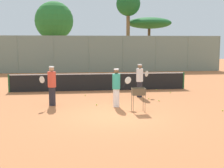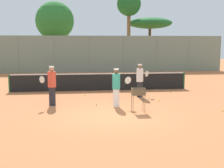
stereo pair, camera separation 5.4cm
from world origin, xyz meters
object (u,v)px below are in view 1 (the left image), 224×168
at_px(ball_cart, 138,93).
at_px(parked_car, 32,63).
at_px(player_red_cap, 52,85).
at_px(tennis_net, 99,82).
at_px(player_white_outfit, 116,87).
at_px(player_yellow_shirt, 140,80).

bearing_deg(ball_cart, parked_car, 107.65).
bearing_deg(player_red_cap, tennis_net, -163.22).
distance_m(player_white_outfit, player_red_cap, 3.05).
distance_m(player_yellow_shirt, parked_car, 20.74).
height_order(player_yellow_shirt, ball_cart, player_yellow_shirt).
relative_size(player_yellow_shirt, ball_cart, 1.72).
bearing_deg(ball_cart, player_red_cap, 153.42).
height_order(tennis_net, ball_cart, tennis_net).
relative_size(tennis_net, parked_car, 2.59).
bearing_deg(parked_car, player_white_outfit, -73.29).
bearing_deg(player_white_outfit, parked_car, 108.33).
distance_m(player_white_outfit, ball_cart, 1.41).
relative_size(player_white_outfit, player_yellow_shirt, 0.99).
height_order(player_white_outfit, parked_car, player_white_outfit).
bearing_deg(player_yellow_shirt, tennis_net, 95.20).
xyz_separation_m(ball_cart, parked_car, (-7.22, 22.70, -0.14)).
bearing_deg(ball_cart, player_yellow_shirt, 76.51).
height_order(player_red_cap, parked_car, player_red_cap).
distance_m(player_yellow_shirt, ball_cart, 3.70).
xyz_separation_m(tennis_net, player_red_cap, (-2.61, -4.26, 0.40)).
distance_m(tennis_net, parked_car, 17.66).
relative_size(player_red_cap, ball_cart, 1.78).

